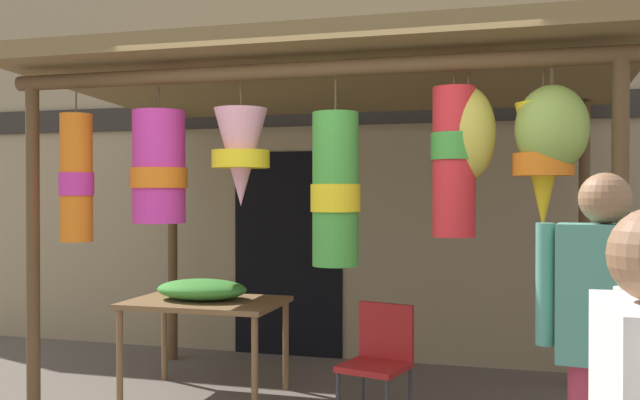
{
  "coord_description": "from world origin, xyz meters",
  "views": [
    {
      "loc": [
        1.11,
        -4.02,
        1.6
      ],
      "look_at": [
        -0.26,
        0.9,
        1.55
      ],
      "focal_mm": 39.32,
      "sensor_mm": 36.0,
      "label": 1
    }
  ],
  "objects_px": {
    "flower_heap_on_table": "(203,289)",
    "vendor_in_orange": "(604,327)",
    "folding_chair": "(379,355)",
    "display_table": "(206,310)"
  },
  "relations": [
    {
      "from": "flower_heap_on_table",
      "to": "vendor_in_orange",
      "type": "distance_m",
      "value": 3.24
    },
    {
      "from": "flower_heap_on_table",
      "to": "vendor_in_orange",
      "type": "xyz_separation_m",
      "value": [
        2.75,
        -1.71,
        0.16
      ]
    },
    {
      "from": "display_table",
      "to": "folding_chair",
      "type": "relative_size",
      "value": 1.42
    },
    {
      "from": "folding_chair",
      "to": "flower_heap_on_table",
      "type": "bearing_deg",
      "value": 164.61
    },
    {
      "from": "display_table",
      "to": "folding_chair",
      "type": "height_order",
      "value": "folding_chair"
    },
    {
      "from": "folding_chair",
      "to": "vendor_in_orange",
      "type": "xyz_separation_m",
      "value": [
        1.26,
        -1.3,
        0.5
      ]
    },
    {
      "from": "display_table",
      "to": "folding_chair",
      "type": "distance_m",
      "value": 1.52
    },
    {
      "from": "display_table",
      "to": "folding_chair",
      "type": "xyz_separation_m",
      "value": [
        1.46,
        -0.4,
        -0.17
      ]
    },
    {
      "from": "display_table",
      "to": "vendor_in_orange",
      "type": "bearing_deg",
      "value": -31.96
    },
    {
      "from": "folding_chair",
      "to": "vendor_in_orange",
      "type": "bearing_deg",
      "value": -45.81
    }
  ]
}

